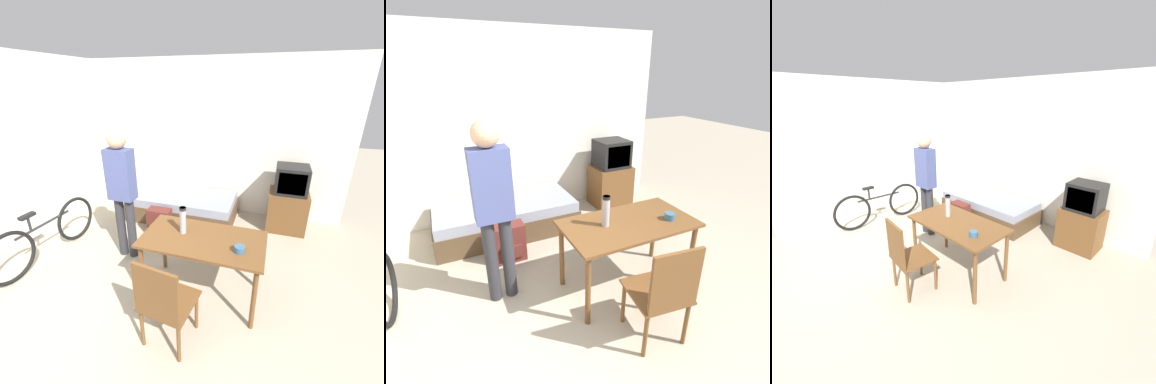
{
  "view_description": "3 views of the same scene",
  "coord_description": "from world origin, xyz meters",
  "views": [
    {
      "loc": [
        1.36,
        -1.1,
        2.29
      ],
      "look_at": [
        0.34,
        2.03,
        0.89
      ],
      "focal_mm": 24.0,
      "sensor_mm": 36.0,
      "label": 1
    },
    {
      "loc": [
        -0.82,
        -0.97,
        2.17
      ],
      "look_at": [
        0.5,
        1.79,
        0.88
      ],
      "focal_mm": 28.0,
      "sensor_mm": 36.0,
      "label": 2
    },
    {
      "loc": [
        2.99,
        -0.95,
        2.27
      ],
      "look_at": [
        0.23,
        1.78,
        0.9
      ],
      "focal_mm": 24.0,
      "sensor_mm": 36.0,
      "label": 3
    }
  ],
  "objects": [
    {
      "name": "mate_bowl",
      "position": [
        1.15,
        1.03,
        0.79
      ],
      "size": [
        0.11,
        0.11,
        0.07
      ],
      "color": "#335670",
      "rests_on": "dining_table"
    },
    {
      "name": "wooden_chair",
      "position": [
        0.6,
        0.42,
        0.54
      ],
      "size": [
        0.51,
        0.51,
        0.97
      ],
      "color": "brown",
      "rests_on": "ground_plane"
    },
    {
      "name": "daybed",
      "position": [
        -0.11,
        2.84,
        0.22
      ],
      "size": [
        1.9,
        0.93,
        0.45
      ],
      "color": "#4C3823",
      "rests_on": "ground_plane"
    },
    {
      "name": "wall_back",
      "position": [
        0.0,
        3.42,
        1.35
      ],
      "size": [
        5.19,
        0.06,
        2.7
      ],
      "color": "silver",
      "rests_on": "ground_plane"
    },
    {
      "name": "person_standing",
      "position": [
        -0.45,
        1.54,
        1.06
      ],
      "size": [
        0.34,
        0.24,
        1.79
      ],
      "color": "#28282D",
      "rests_on": "ground_plane"
    },
    {
      "name": "thermos_flask",
      "position": [
        0.51,
        1.19,
        0.93
      ],
      "size": [
        0.07,
        0.07,
        0.31
      ],
      "color": "#99999E",
      "rests_on": "dining_table"
    },
    {
      "name": "dining_table",
      "position": [
        0.75,
        1.15,
        0.66
      ],
      "size": [
        1.31,
        0.71,
        0.76
      ],
      "color": "brown",
      "rests_on": "ground_plane"
    },
    {
      "name": "tv",
      "position": [
        1.68,
        3.0,
        0.51
      ],
      "size": [
        0.61,
        0.51,
        1.1
      ],
      "color": "brown",
      "rests_on": "ground_plane"
    },
    {
      "name": "backpack",
      "position": [
        -0.24,
        2.14,
        0.23
      ],
      "size": [
        0.36,
        0.24,
        0.47
      ],
      "color": "#56231E",
      "rests_on": "ground_plane"
    }
  ]
}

